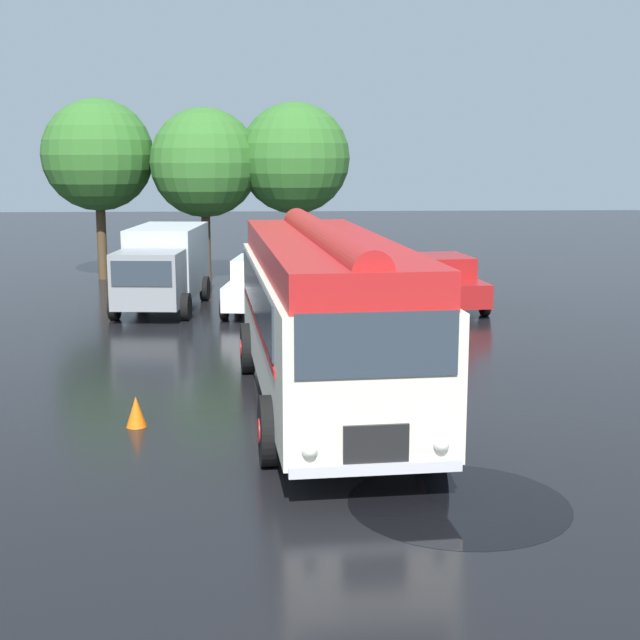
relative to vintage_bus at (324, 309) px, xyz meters
name	(u,v)px	position (x,y,z in m)	size (l,w,h in m)	color
ground_plane	(377,411)	(0.96, -0.36, -1.89)	(120.00, 120.00, 0.00)	black
vintage_bus	(324,309)	(0.00, 0.00, 0.00)	(3.44, 10.28, 3.49)	silver
car_near_left	(260,284)	(-1.34, 10.53, -1.05)	(2.34, 4.38, 1.66)	silver
car_mid_left	(357,282)	(1.64, 10.80, -1.05)	(2.05, 4.24, 1.66)	silver
car_mid_right	(444,282)	(4.35, 10.76, -1.05)	(2.27, 4.35, 1.66)	maroon
box_van	(164,265)	(-4.34, 11.40, -0.53)	(2.67, 5.90, 2.50)	#B2B7BC
tree_far_left	(94,155)	(-7.64, 18.10, 2.82)	(4.20, 4.20, 6.82)	#4C3823
tree_left_of_centre	(208,165)	(-3.32, 17.33, 2.47)	(4.05, 4.05, 6.46)	#4C3823
tree_centre	(294,157)	(-0.11, 17.45, 2.73)	(4.16, 4.16, 6.68)	#4C3823
traffic_cone	(136,412)	(-3.39, -1.09, -1.62)	(0.36, 0.36, 0.55)	orange
puddle_patch	(459,503)	(1.57, -4.89, -1.89)	(3.07, 3.07, 0.01)	black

